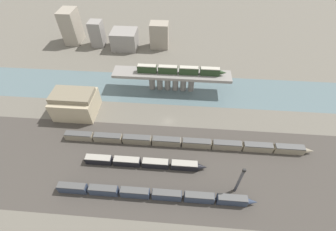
{
  "coord_description": "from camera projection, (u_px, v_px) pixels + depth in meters",
  "views": [
    {
      "loc": [
        5.41,
        -70.02,
        77.79
      ],
      "look_at": [
        0.0,
        -0.19,
        4.17
      ],
      "focal_mm": 24.0,
      "sensor_mm": 36.0,
      "label": 1
    }
  ],
  "objects": [
    {
      "name": "ground_plane",
      "position": [
        168.0,
        121.0,
        104.76
      ],
      "size": [
        400.0,
        400.0,
        0.0
      ],
      "primitive_type": "plane",
      "color": "#666056"
    },
    {
      "name": "railbed_yard",
      "position": [
        163.0,
        166.0,
        88.27
      ],
      "size": [
        280.0,
        42.0,
        0.01
      ],
      "primitive_type": "cube",
      "color": "#423D38",
      "rests_on": "ground"
    },
    {
      "name": "river_water",
      "position": [
        171.0,
        89.0,
        121.0
      ],
      "size": [
        320.0,
        24.8,
        0.01
      ],
      "primitive_type": "cube",
      "color": "slate",
      "rests_on": "ground"
    },
    {
      "name": "bridge",
      "position": [
        172.0,
        77.0,
        115.39
      ],
      "size": [
        60.05,
        9.13,
        10.43
      ],
      "color": "gray",
      "rests_on": "ground"
    },
    {
      "name": "train_on_bridge",
      "position": [
        180.0,
        70.0,
        111.79
      ],
      "size": [
        44.45,
        2.62,
        4.0
      ],
      "color": "#23381E",
      "rests_on": "bridge"
    },
    {
      "name": "train_yard_near",
      "position": [
        154.0,
        194.0,
        78.5
      ],
      "size": [
        70.14,
        2.61,
        3.96
      ],
      "color": "#2D384C",
      "rests_on": "ground"
    },
    {
      "name": "train_yard_mid",
      "position": [
        145.0,
        163.0,
        87.52
      ],
      "size": [
        47.8,
        2.93,
        3.41
      ],
      "color": "black",
      "rests_on": "ground"
    },
    {
      "name": "train_yard_far",
      "position": [
        185.0,
        143.0,
        94.05
      ],
      "size": [
        104.14,
        2.96,
        3.68
      ],
      "color": "gray",
      "rests_on": "ground"
    },
    {
      "name": "warehouse_building",
      "position": [
        75.0,
        103.0,
        105.03
      ],
      "size": [
        18.98,
        15.11,
        11.94
      ],
      "color": "tan",
      "rests_on": "ground"
    },
    {
      "name": "signal_tower",
      "position": [
        239.0,
        181.0,
        76.34
      ],
      "size": [
        1.0,
        0.97,
        14.62
      ],
      "color": "#4C4C51",
      "rests_on": "ground"
    },
    {
      "name": "city_block_far_left",
      "position": [
        71.0,
        26.0,
        149.03
      ],
      "size": [
        9.68,
        13.43,
        21.37
      ],
      "primitive_type": "cube",
      "color": "gray",
      "rests_on": "ground"
    },
    {
      "name": "city_block_left",
      "position": [
        97.0,
        34.0,
        147.58
      ],
      "size": [
        8.12,
        8.5,
        16.15
      ],
      "primitive_type": "cube",
      "color": "gray",
      "rests_on": "ground"
    },
    {
      "name": "city_block_center",
      "position": [
        125.0,
        39.0,
        146.99
      ],
      "size": [
        16.1,
        14.06,
        11.51
      ],
      "primitive_type": "cube",
      "color": "gray",
      "rests_on": "ground"
    },
    {
      "name": "city_block_right",
      "position": [
        159.0,
        35.0,
        145.86
      ],
      "size": [
        11.63,
        8.8,
        16.19
      ],
      "primitive_type": "cube",
      "color": "gray",
      "rests_on": "ground"
    }
  ]
}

